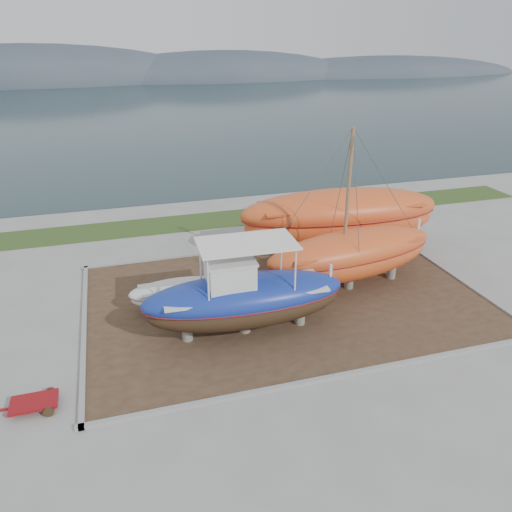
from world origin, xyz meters
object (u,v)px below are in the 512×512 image
object	(u,v)px
blue_caique	(245,289)
red_trailer	(35,405)
orange_sailboat	(355,213)
orange_bare_hull	(340,224)
white_dinghy	(179,295)

from	to	relation	value
blue_caique	red_trailer	xyz separation A→B (m)	(-8.01, -2.46, -1.92)
blue_caique	orange_sailboat	bearing A→B (deg)	23.12
orange_bare_hull	red_trailer	size ratio (longest dim) A/B	4.91
orange_sailboat	orange_bare_hull	xyz separation A→B (m)	(1.23, 3.87, -2.06)
white_dinghy	orange_sailboat	world-z (taller)	orange_sailboat
blue_caique	orange_bare_hull	world-z (taller)	blue_caique
white_dinghy	orange_bare_hull	distance (m)	10.17
orange_bare_hull	red_trailer	distance (m)	17.54
orange_bare_hull	white_dinghy	bearing A→B (deg)	-155.39
blue_caique	orange_sailboat	size ratio (longest dim) A/B	0.94
white_dinghy	orange_sailboat	bearing A→B (deg)	-3.69
orange_sailboat	red_trailer	size ratio (longest dim) A/B	3.93
blue_caique	white_dinghy	xyz separation A→B (m)	(-2.35, 2.75, -1.36)
blue_caique	red_trailer	size ratio (longest dim) A/B	3.68
blue_caique	orange_bare_hull	xyz separation A→B (m)	(7.15, 6.18, -0.19)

